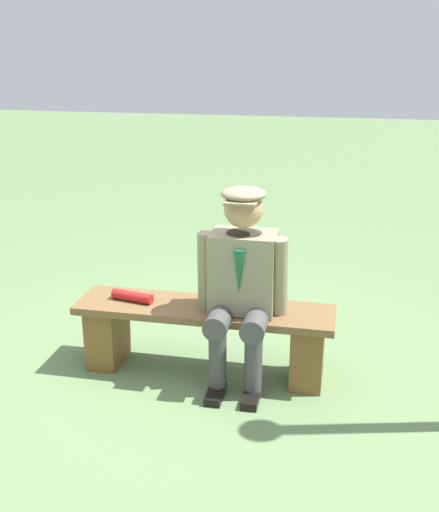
# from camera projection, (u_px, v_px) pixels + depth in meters

# --- Properties ---
(ground_plane) EXTENTS (30.00, 30.00, 0.00)m
(ground_plane) POSITION_uv_depth(u_px,v_px,m) (205.00, 370.00, 4.18)
(ground_plane) COLOR #5E7D4D
(bench) EXTENTS (1.67, 0.41, 0.47)m
(bench) POSITION_uv_depth(u_px,v_px,m) (204.00, 330.00, 4.08)
(bench) COLOR brown
(bench) RESTS_ON ground
(seated_man) EXTENTS (0.58, 0.58, 1.27)m
(seated_man) POSITION_uv_depth(u_px,v_px,m) (242.00, 278.00, 3.85)
(seated_man) COLOR gray
(seated_man) RESTS_ON ground
(rolled_magazine) EXTENTS (0.29, 0.12, 0.07)m
(rolled_magazine) POSITION_uv_depth(u_px,v_px,m) (132.00, 296.00, 4.09)
(rolled_magazine) COLOR #B21E1E
(rolled_magazine) RESTS_ON bench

